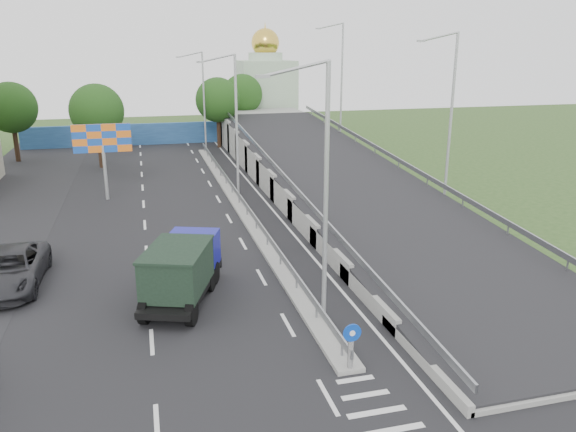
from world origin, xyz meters
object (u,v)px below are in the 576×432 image
object	(u,v)px
lamp_post_near	(321,182)
lamp_post_mid	(234,119)
dump_truck	(183,268)
lamp_post_far	(202,96)
parked_car_c	(9,269)
sign_bollard	(351,346)
billboard	(102,143)
church	(266,90)

from	to	relation	value
lamp_post_near	lamp_post_mid	bearing A→B (deg)	90.00
dump_truck	lamp_post_far	bearing A→B (deg)	101.94
lamp_post_far	parked_car_c	xyz separation A→B (m)	(-12.75, -33.06, -4.95)
lamp_post_near	dump_truck	world-z (taller)	lamp_post_near
sign_bollard	billboard	world-z (taller)	billboard
lamp_post_near	billboard	distance (m)	23.87
sign_bollard	lamp_post_near	world-z (taller)	lamp_post_near
lamp_post_mid	lamp_post_near	bearing A→B (deg)	-90.00
church	dump_truck	bearing A→B (deg)	-106.56
lamp_post_near	parked_car_c	size ratio (longest dim) A/B	1.63
lamp_post_mid	church	bearing A→B (deg)	73.78
lamp_post_mid	dump_truck	xyz separation A→B (m)	(-5.10, -16.44, -4.33)
sign_bollard	lamp_post_mid	world-z (taller)	lamp_post_mid
lamp_post_mid	billboard	world-z (taller)	lamp_post_mid
lamp_post_near	lamp_post_far	bearing A→B (deg)	90.00
church	sign_bollard	bearing A→B (deg)	-99.81
church	billboard	bearing A→B (deg)	-120.70
lamp_post_near	parked_car_c	xyz separation A→B (m)	(-12.75, 6.94, -4.95)
dump_truck	parked_car_c	distance (m)	8.38
billboard	lamp_post_mid	bearing A→B (deg)	-12.38
parked_car_c	lamp_post_near	bearing A→B (deg)	-27.32
dump_truck	lamp_post_near	bearing A→B (deg)	-14.98
lamp_post_far	parked_car_c	size ratio (longest dim) A/B	1.63
church	lamp_post_far	bearing A→B (deg)	-125.24
lamp_post_near	sign_bollard	bearing A→B (deg)	-91.64
church	lamp_post_near	bearing A→B (deg)	-100.38
lamp_post_far	dump_truck	world-z (taller)	lamp_post_far
sign_bollard	lamp_post_mid	size ratio (longest dim) A/B	0.17
lamp_post_far	sign_bollard	bearing A→B (deg)	-90.14
sign_bollard	church	distance (m)	58.84
church	billboard	world-z (taller)	church
church	parked_car_c	world-z (taller)	church
sign_bollard	lamp_post_near	xyz separation A→B (m)	(0.11, 3.83, 4.77)
lamp_post_mid	lamp_post_far	xyz separation A→B (m)	(0.00, 20.00, 0.00)
billboard	parked_car_c	size ratio (longest dim) A/B	0.89
lamp_post_near	lamp_post_far	world-z (taller)	same
sign_bollard	dump_truck	distance (m)	8.93
lamp_post_near	lamp_post_far	size ratio (longest dim) A/B	1.00
dump_truck	parked_car_c	world-z (taller)	dump_truck
dump_truck	parked_car_c	xyz separation A→B (m)	(-7.65, 3.38, -0.62)
church	lamp_post_mid	bearing A→B (deg)	-106.22
lamp_post_near	dump_truck	xyz separation A→B (m)	(-5.10, 3.56, -4.33)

